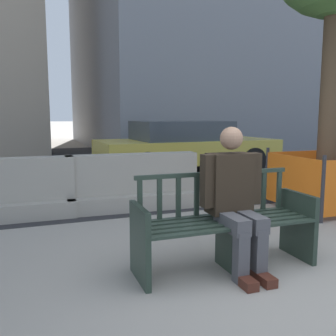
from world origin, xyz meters
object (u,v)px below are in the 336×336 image
at_px(jersey_barrier_centre, 133,186).
at_px(construction_fence, 325,179).
at_px(street_bench, 224,226).
at_px(seated_person, 234,196).
at_px(car_taxi_near, 185,146).

height_order(jersey_barrier_centre, construction_fence, construction_fence).
relative_size(jersey_barrier_centre, construction_fence, 1.59).
bearing_deg(street_bench, jersey_barrier_centre, 94.07).
xyz_separation_m(seated_person, construction_fence, (2.48, 1.50, -0.24)).
bearing_deg(car_taxi_near, jersey_barrier_centre, -125.29).
bearing_deg(street_bench, seated_person, -40.75).
xyz_separation_m(street_bench, construction_fence, (2.54, 1.44, 0.06)).
bearing_deg(seated_person, construction_fence, 31.14).
xyz_separation_m(jersey_barrier_centre, construction_fence, (2.72, -1.09, 0.11)).
relative_size(seated_person, construction_fence, 1.03).
bearing_deg(street_bench, construction_fence, 29.48).
height_order(jersey_barrier_centre, car_taxi_near, car_taxi_near).
relative_size(jersey_barrier_centre, car_taxi_near, 0.45).
relative_size(street_bench, car_taxi_near, 0.38).
distance_m(seated_person, jersey_barrier_centre, 2.62).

